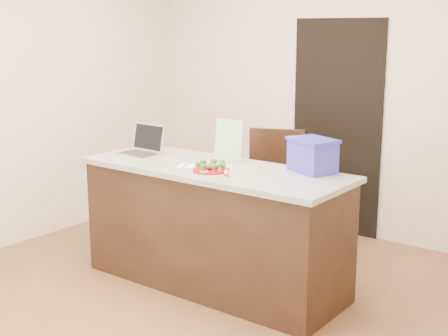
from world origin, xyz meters
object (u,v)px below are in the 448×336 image
Objects in this scene: plate at (211,170)px; chair at (269,184)px; napkin at (189,166)px; yogurt_bottle at (227,174)px; laptop at (143,146)px; island at (214,226)px; blue_box at (313,155)px.

plate is 0.24× the size of chair.
yogurt_bottle is at bearing -16.20° from napkin.
laptop is (-0.81, 0.15, 0.06)m from plate.
napkin is 0.14× the size of chair.
island is 0.91m from laptop.
laptop reaches higher than yogurt_bottle.
plate is at bearing -104.02° from chair.
island is 5.85× the size of laptop.
island is at bearing 33.29° from napkin.
island is 7.85× the size of plate.
chair is (-0.34, 1.06, -0.34)m from yogurt_bottle.
laptop reaches higher than island.
laptop is 0.33× the size of chair.
blue_box reaches higher than plate.
island is 5.17× the size of blue_box.
yogurt_bottle is 0.17× the size of blue_box.
island is at bearing 120.01° from plate.
napkin is (-0.15, -0.10, 0.46)m from island.
chair reaches higher than napkin.
island is at bearing -133.98° from blue_box.
yogurt_bottle reaches higher than plate.
plate is 1.78× the size of napkin.
plate is 0.72m from blue_box.
yogurt_bottle reaches higher than island.
plate is 0.83m from laptop.
yogurt_bottle is at bearing -93.65° from chair.
plate is 3.78× the size of yogurt_bottle.
laptop reaches higher than blue_box.
chair reaches higher than plate.
chair is (-0.13, 0.95, -0.32)m from plate.
blue_box is (0.37, 0.51, 0.09)m from yogurt_bottle.
laptop is 1.42m from blue_box.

